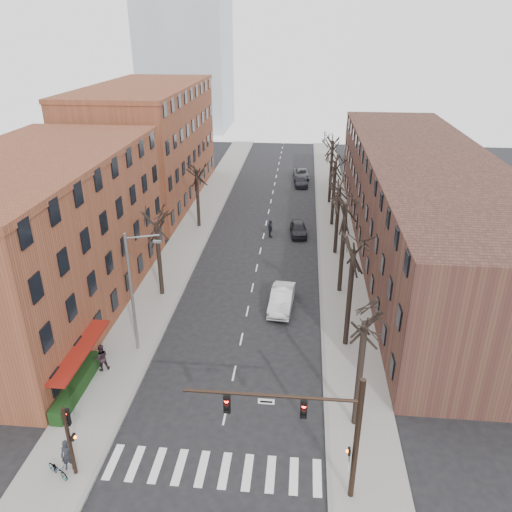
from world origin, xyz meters
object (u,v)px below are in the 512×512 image
(parked_car_mid, at_px, (301,181))
(bicycle, at_px, (58,469))
(parked_car_near, at_px, (298,229))
(silver_sedan, at_px, (282,299))
(pedestrian_a, at_px, (67,455))

(parked_car_mid, relative_size, bicycle, 2.98)
(parked_car_near, relative_size, parked_car_mid, 0.95)
(parked_car_near, relative_size, bicycle, 2.83)
(parked_car_near, xyz_separation_m, parked_car_mid, (0.00, 18.83, -0.07))
(silver_sedan, xyz_separation_m, parked_car_near, (1.06, 15.89, -0.10))
(parked_car_mid, xyz_separation_m, bicycle, (-11.60, -52.74, -0.11))
(bicycle, bearing_deg, pedestrian_a, -8.78)
(parked_car_near, height_order, parked_car_mid, parked_car_near)
(silver_sedan, height_order, parked_car_near, silver_sedan)
(silver_sedan, relative_size, parked_car_near, 1.18)
(parked_car_mid, height_order, bicycle, parked_car_mid)
(silver_sedan, bearing_deg, bicycle, -115.94)
(parked_car_near, bearing_deg, parked_car_mid, 84.94)
(pedestrian_a, bearing_deg, parked_car_near, 53.49)
(silver_sedan, bearing_deg, parked_car_near, 90.56)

